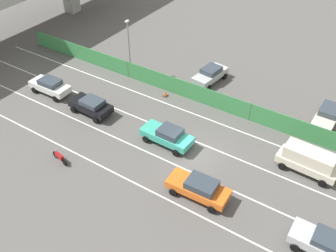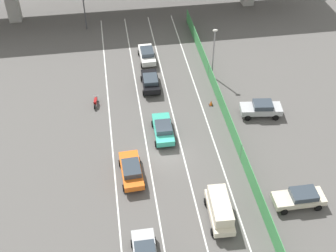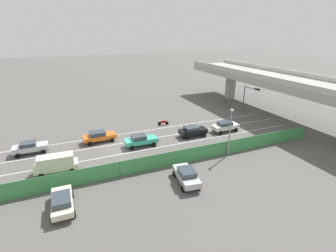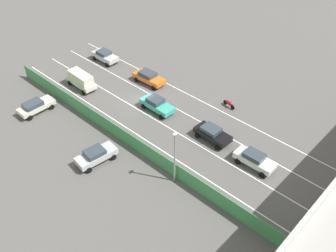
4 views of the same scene
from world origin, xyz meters
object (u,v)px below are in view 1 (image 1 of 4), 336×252
(car_hatchback_white, at_px, (50,86))
(car_van_cream, at_px, (308,160))
(parked_wagon_silver, at_px, (210,74))
(motorcycle, at_px, (60,157))
(car_taxi_teal, at_px, (167,135))
(street_lamp, at_px, (129,42))
(car_sedan_black, at_px, (91,105))
(car_sedan_silver, at_px, (325,243))
(car_taxi_orange, at_px, (199,188))
(traffic_cone, at_px, (165,94))
(parked_sedan_cream, at_px, (328,115))

(car_hatchback_white, relative_size, car_van_cream, 0.92)
(parked_wagon_silver, bearing_deg, car_van_cream, -121.18)
(motorcycle, bearing_deg, car_taxi_teal, -42.61)
(street_lamp, bearing_deg, car_hatchback_white, 147.58)
(car_hatchback_white, xyz_separation_m, car_sedan_black, (-0.30, -5.80, -0.01))
(street_lamp, bearing_deg, car_taxi_teal, -127.38)
(car_hatchback_white, distance_m, car_sedan_silver, 28.76)
(car_taxi_teal, bearing_deg, motorcycle, 137.39)
(car_taxi_orange, bearing_deg, car_sedan_silver, -88.47)
(car_sedan_black, height_order, car_van_cream, car_van_cream)
(car_van_cream, height_order, traffic_cone, car_van_cream)
(car_sedan_black, xyz_separation_m, street_lamp, (7.62, 1.15, 3.02))
(car_taxi_orange, height_order, car_van_cream, car_van_cream)
(car_taxi_teal, height_order, car_van_cream, car_van_cream)
(car_sedan_black, distance_m, motorcycle, 6.87)
(motorcycle, bearing_deg, car_sedan_black, 19.85)
(car_hatchback_white, height_order, car_sedan_black, car_hatchback_white)
(parked_sedan_cream, height_order, street_lamp, street_lamp)
(car_hatchback_white, xyz_separation_m, car_van_cream, (3.16, -25.37, 0.30))
(car_hatchback_white, distance_m, street_lamp, 9.18)
(car_taxi_orange, height_order, car_sedan_black, car_taxi_orange)
(car_sedan_black, height_order, parked_sedan_cream, car_sedan_black)
(car_taxi_teal, height_order, traffic_cone, car_taxi_teal)
(parked_sedan_cream, bearing_deg, motorcycle, 135.53)
(street_lamp, distance_m, traffic_cone, 6.69)
(car_sedan_silver, bearing_deg, car_hatchback_white, 82.92)
(car_taxi_orange, relative_size, parked_sedan_cream, 1.05)
(car_sedan_silver, xyz_separation_m, car_van_cream, (6.70, 3.18, 0.32))
(car_hatchback_white, distance_m, car_van_cream, 25.56)
(car_van_cream, distance_m, parked_wagon_silver, 14.95)
(car_sedan_silver, relative_size, traffic_cone, 6.78)
(car_sedan_silver, xyz_separation_m, traffic_cone, (9.52, 18.44, -0.61))
(car_sedan_black, xyz_separation_m, car_taxi_teal, (0.25, -8.49, 0.00))
(car_sedan_black, bearing_deg, parked_wagon_silver, -31.21)
(car_van_cream, relative_size, motorcycle, 2.48)
(street_lamp, bearing_deg, parked_sedan_cream, -81.31)
(car_hatchback_white, height_order, parked_wagon_silver, parked_wagon_silver)
(car_taxi_orange, relative_size, car_taxi_teal, 1.03)
(parked_wagon_silver, bearing_deg, car_sedan_silver, -132.13)
(car_sedan_black, distance_m, car_sedan_silver, 22.98)
(car_hatchback_white, xyz_separation_m, car_taxi_teal, (-0.05, -14.29, -0.01))
(car_sedan_black, xyz_separation_m, parked_wagon_silver, (11.20, -6.78, 0.01))
(car_taxi_orange, height_order, parked_sedan_cream, car_taxi_orange)
(car_van_cream, bearing_deg, motorcycle, 119.87)
(car_taxi_orange, xyz_separation_m, car_hatchback_white, (3.79, 19.49, 0.01))
(parked_wagon_silver, bearing_deg, car_taxi_orange, -154.77)
(car_taxi_teal, distance_m, street_lamp, 12.50)
(car_taxi_orange, bearing_deg, car_sedan_black, 75.73)
(car_taxi_teal, bearing_deg, car_van_cream, -73.87)
(car_sedan_black, distance_m, parked_wagon_silver, 13.09)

